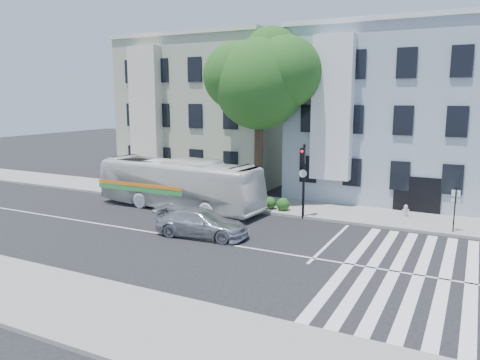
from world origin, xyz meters
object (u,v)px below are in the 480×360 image
Objects in this scene: traffic_signal at (303,171)px; fire_hydrant at (406,210)px; bus at (179,184)px; sedan at (202,223)px.

traffic_signal is 6.19m from fire_hydrant.
fire_hydrant is (5.13, 2.68, -2.21)m from traffic_signal.
bus reaches higher than sedan.
bus is 16.65× the size of fire_hydrant.
bus is at bearing 39.97° from sedan.
sedan is 1.11× the size of traffic_signal.
bus is 2.63× the size of traffic_signal.
traffic_signal is at bearing -36.15° from sedan.
fire_hydrant is (12.69, 3.71, -1.04)m from bus.
bus is 2.36× the size of sedan.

